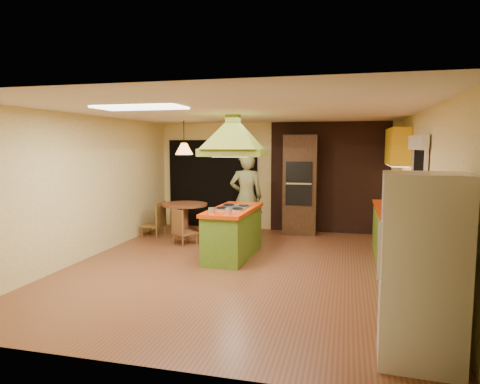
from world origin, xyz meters
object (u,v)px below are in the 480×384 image
(kitchen_island, at_px, (233,232))
(man, at_px, (246,197))
(refrigerator, at_px, (422,269))
(canister_large, at_px, (389,196))
(wall_oven, at_px, (300,185))
(dining_table, at_px, (185,213))

(kitchen_island, bearing_deg, man, 94.04)
(refrigerator, relative_size, canister_large, 7.73)
(refrigerator, bearing_deg, wall_oven, 110.12)
(refrigerator, xyz_separation_m, dining_table, (-4.05, 4.51, -0.36))
(canister_large, bearing_deg, dining_table, 176.41)
(dining_table, distance_m, canister_large, 4.17)
(man, height_order, refrigerator, man)
(kitchen_island, distance_m, dining_table, 1.96)
(wall_oven, distance_m, dining_table, 2.62)
(man, bearing_deg, dining_table, -21.42)
(wall_oven, bearing_deg, man, -134.14)
(kitchen_island, relative_size, man, 0.96)
(canister_large, bearing_deg, man, 177.05)
(man, height_order, canister_large, man)
(man, bearing_deg, wall_oven, -148.62)
(wall_oven, height_order, canister_large, wall_oven)
(wall_oven, relative_size, dining_table, 2.27)
(man, height_order, wall_oven, wall_oven)
(refrigerator, height_order, canister_large, refrigerator)
(kitchen_island, height_order, wall_oven, wall_oven)
(kitchen_island, distance_m, wall_oven, 2.57)
(wall_oven, bearing_deg, kitchen_island, -114.04)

